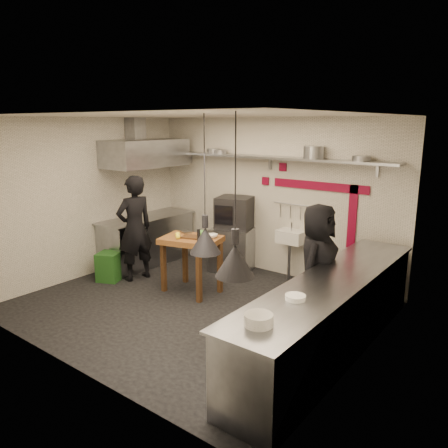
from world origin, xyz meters
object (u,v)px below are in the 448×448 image
Objects in this scene: chef_left at (135,228)px; chef_right at (317,265)px; oven_stand at (233,249)px; combi_oven at (235,212)px; green_bin at (109,267)px; prep_table at (192,265)px.

chef_right is (3.30, 0.30, -0.08)m from chef_left.
oven_stand is 0.69m from combi_oven.
chef_left is (0.32, 0.34, 0.67)m from green_bin.
combi_oven is at bearing 156.52° from chef_left.
combi_oven is at bearing 53.23° from green_bin.
chef_left is 3.31m from chef_right.
green_bin is at bearing 92.34° from chef_right.
chef_right is at bearing 106.77° from chef_left.
oven_stand is 0.87× the size of prep_table.
combi_oven is 1.84m from chef_left.
prep_table reaches higher than green_bin.
green_bin is 0.54× the size of prep_table.
green_bin is (-1.37, -1.84, -0.84)m from combi_oven.
oven_stand is 2.57m from chef_right.
prep_table is (0.12, -1.36, -0.63)m from combi_oven.
prep_table reaches higher than oven_stand.
oven_stand is at bearing 81.16° from prep_table.
combi_oven reaches higher than prep_table.
green_bin is at bearing -143.77° from oven_stand.
prep_table is at bearing -101.26° from combi_oven.
combi_oven reaches higher than green_bin.
chef_left is (-1.04, -1.45, 0.52)m from oven_stand.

